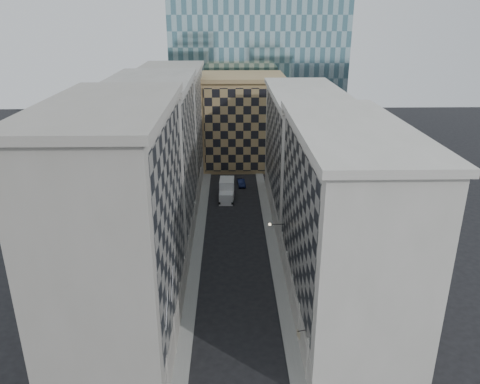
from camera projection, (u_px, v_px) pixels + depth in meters
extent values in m
cube|color=gray|center=(198.00, 247.00, 65.17)|extent=(1.50, 100.00, 0.15)
cube|color=gray|center=(273.00, 246.00, 65.39)|extent=(1.50, 100.00, 0.15)
cube|color=gray|center=(119.00, 234.00, 43.21)|extent=(10.00, 22.00, 23.00)
cube|color=gray|center=(171.00, 219.00, 42.77)|extent=(0.25, 19.36, 18.00)
cube|color=gray|center=(176.00, 322.00, 46.88)|extent=(0.45, 21.12, 3.20)
cube|color=gray|center=(105.00, 106.00, 38.92)|extent=(10.80, 22.80, 0.70)
cylinder|color=gray|center=(163.00, 377.00, 38.97)|extent=(0.90, 0.90, 4.40)
cylinder|color=gray|center=(171.00, 335.00, 44.10)|extent=(0.90, 0.90, 4.40)
cylinder|color=gray|center=(177.00, 301.00, 49.23)|extent=(0.90, 0.90, 4.40)
cylinder|color=gray|center=(182.00, 274.00, 54.35)|extent=(0.90, 0.90, 4.40)
cube|color=gray|center=(154.00, 166.00, 63.89)|extent=(10.00, 22.00, 22.00)
cube|color=gray|center=(190.00, 155.00, 63.45)|extent=(0.25, 19.36, 17.00)
cube|color=gray|center=(192.00, 227.00, 67.39)|extent=(0.45, 21.12, 3.20)
cube|color=gray|center=(148.00, 81.00, 59.79)|extent=(10.80, 22.80, 0.70)
cylinder|color=gray|center=(186.00, 251.00, 59.48)|extent=(0.90, 0.90, 4.40)
cylinder|color=gray|center=(189.00, 232.00, 64.61)|extent=(0.90, 0.90, 4.40)
cylinder|color=gray|center=(192.00, 216.00, 69.74)|extent=(0.90, 0.90, 4.40)
cylinder|color=gray|center=(195.00, 202.00, 74.86)|extent=(0.90, 0.90, 4.40)
cube|color=gray|center=(173.00, 131.00, 84.58)|extent=(10.00, 22.00, 21.00)
cube|color=gray|center=(199.00, 123.00, 84.14)|extent=(0.25, 19.36, 16.00)
cube|color=gray|center=(201.00, 177.00, 87.90)|extent=(0.45, 21.12, 3.20)
cube|color=gray|center=(169.00, 69.00, 80.66)|extent=(10.80, 22.80, 0.70)
cylinder|color=gray|center=(197.00, 190.00, 79.99)|extent=(0.90, 0.90, 4.40)
cylinder|color=gray|center=(199.00, 179.00, 85.12)|extent=(0.90, 0.90, 4.40)
cylinder|color=gray|center=(201.00, 169.00, 90.24)|extent=(0.90, 0.90, 4.40)
cylinder|color=gray|center=(202.00, 161.00, 95.37)|extent=(0.90, 0.90, 4.40)
cube|color=beige|center=(344.00, 228.00, 47.94)|extent=(10.00, 26.00, 20.00)
cube|color=gray|center=(297.00, 215.00, 47.29)|extent=(0.25, 22.88, 15.00)
cube|color=beige|center=(294.00, 298.00, 50.87)|extent=(0.45, 24.96, 3.20)
cube|color=beige|center=(353.00, 129.00, 44.20)|extent=(10.80, 26.80, 0.70)
cylinder|color=beige|center=(311.00, 360.00, 40.96)|extent=(0.90, 0.90, 4.40)
cylinder|color=beige|center=(303.00, 323.00, 45.81)|extent=(0.90, 0.90, 4.40)
cylinder|color=beige|center=(295.00, 293.00, 50.66)|extent=(0.90, 0.90, 4.40)
cylinder|color=beige|center=(290.00, 268.00, 55.51)|extent=(0.90, 0.90, 4.40)
cylinder|color=beige|center=(285.00, 248.00, 60.35)|extent=(0.90, 0.90, 4.40)
cube|color=beige|center=(304.00, 156.00, 73.29)|extent=(10.00, 28.00, 19.00)
cube|color=gray|center=(273.00, 147.00, 72.64)|extent=(0.25, 24.64, 14.00)
cube|color=beige|center=(272.00, 203.00, 76.04)|extent=(0.45, 26.88, 3.20)
cube|color=beige|center=(307.00, 93.00, 69.73)|extent=(10.80, 28.80, 0.70)
cube|color=tan|center=(242.00, 123.00, 97.52)|extent=(16.00, 14.00, 18.00)
cube|color=tan|center=(243.00, 131.00, 90.90)|extent=(15.20, 0.25, 16.50)
cube|color=tan|center=(242.00, 77.00, 94.12)|extent=(16.80, 14.80, 0.80)
cube|color=#302B25|center=(232.00, 88.00, 108.72)|extent=(6.00, 6.00, 28.00)
cube|color=#302B25|center=(232.00, 21.00, 103.40)|extent=(7.00, 7.00, 1.40)
cylinder|color=gray|center=(167.00, 310.00, 38.05)|extent=(0.10, 2.33, 2.33)
cylinder|color=gray|center=(172.00, 283.00, 41.78)|extent=(0.10, 2.33, 2.33)
cylinder|color=black|center=(277.00, 224.00, 57.58)|extent=(1.80, 0.08, 0.08)
sphere|color=#FFE5B2|center=(270.00, 224.00, 57.56)|extent=(0.36, 0.36, 0.36)
cube|color=silver|center=(226.00, 198.00, 79.72)|extent=(2.48, 2.69, 1.95)
cube|color=silver|center=(227.00, 188.00, 82.09)|extent=(2.64, 3.99, 3.36)
cylinder|color=black|center=(220.00, 202.00, 79.11)|extent=(0.36, 0.99, 0.97)
cylinder|color=black|center=(232.00, 203.00, 79.07)|extent=(0.36, 0.99, 0.97)
cylinder|color=black|center=(221.00, 192.00, 83.75)|extent=(0.36, 0.99, 0.97)
cylinder|color=black|center=(233.00, 192.00, 83.72)|extent=(0.36, 0.99, 0.97)
imported|color=#0E1636|center=(241.00, 182.00, 87.92)|extent=(1.72, 3.88, 1.24)
cylinder|color=black|center=(301.00, 331.00, 41.57)|extent=(0.75, 0.24, 0.06)
cube|color=tan|center=(298.00, 334.00, 41.70)|extent=(0.22, 0.65, 0.66)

